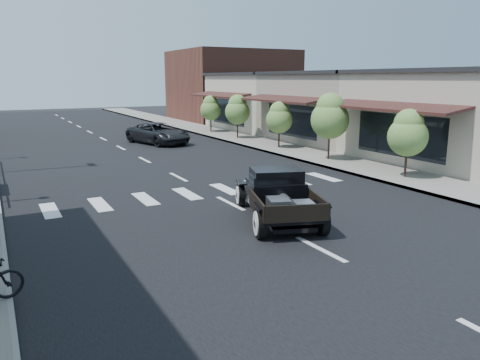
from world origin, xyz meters
name	(u,v)px	position (x,y,z in m)	size (l,w,h in m)	color
ground	(260,219)	(0.00, 0.00, 0.00)	(120.00, 120.00, 0.00)	black
road	(130,152)	(0.00, 15.00, 0.01)	(14.00, 80.00, 0.02)	black
road_markings	(157,166)	(0.00, 10.00, 0.00)	(12.00, 60.00, 0.06)	silver
sidewalk_right	(255,142)	(8.50, 15.00, 0.07)	(3.00, 80.00, 0.15)	gray
storefront_near	(470,118)	(15.00, 4.00, 2.25)	(10.00, 9.00, 4.50)	#BAAE9D
storefront_mid	(352,108)	(15.00, 13.00, 2.25)	(10.00, 9.00, 4.50)	#A59B8A
storefront_far	(280,102)	(15.00, 22.00, 2.25)	(10.00, 9.00, 4.50)	beige
far_building_right	(232,86)	(15.50, 32.00, 3.50)	(11.00, 10.00, 7.00)	brown
small_tree_a	(407,145)	(8.30, 1.95, 1.53)	(1.66, 1.66, 2.76)	#5B833C
small_tree_b	(329,128)	(8.30, 7.07, 1.78)	(1.96, 1.96, 3.26)	#5B833C
small_tree_c	(279,125)	(8.30, 11.81, 1.48)	(1.60, 1.60, 2.66)	#5B833C
small_tree_d	(237,117)	(8.30, 17.18, 1.60)	(1.74, 1.74, 2.90)	#5B833C
small_tree_e	(211,114)	(8.30, 21.66, 1.50)	(1.62, 1.62, 2.70)	#5B833C
hotrod_pickup	(278,195)	(0.43, -0.32, 0.79)	(2.14, 4.58, 1.59)	black
second_car	(158,134)	(2.70, 17.77, 0.69)	(2.29, 4.96, 1.38)	black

